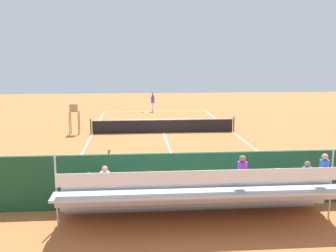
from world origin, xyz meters
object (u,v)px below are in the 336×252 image
Objects in this scene: tennis_player at (153,101)px; tennis_ball_near at (143,112)px; tennis_net at (163,126)px; tennis_racket at (145,113)px; courtside_bench at (263,183)px; equipment_bag at (218,195)px; line_judge at (107,174)px; umpire_chair at (74,116)px; bleacher_stand at (199,194)px.

tennis_ball_near is at bearing 38.08° from tennis_player.
tennis_net is 5.35× the size of tennis_player.
tennis_ball_near is (0.24, 0.08, 0.02)m from tennis_racket.
tennis_player reaches higher than courtside_bench.
equipment_bag is 23.67m from tennis_racket.
line_judge reaches higher than tennis_net.
umpire_chair is 15.24m from equipment_bag.
umpire_chair reaches higher than courtside_bench.
tennis_racket is (3.98, -23.44, -0.54)m from courtside_bench.
tennis_player is 1.00× the size of line_judge.
bleacher_stand is at bearing 93.05° from tennis_ball_near.
line_judge reaches higher than equipment_bag.
courtside_bench is 3.19× the size of tennis_racket.
tennis_player is 24.13m from line_judge.
bleacher_stand reaches higher than line_judge.
line_judge reaches higher than tennis_racket.
line_judge is (2.83, 23.96, 0.00)m from tennis_player.
tennis_net is at bearing -85.23° from equipment_bag.
equipment_bag is at bearing 4.02° from courtside_bench.
bleacher_stand is 5.03× the size of courtside_bench.
line_judge is at bearing -35.80° from bleacher_stand.
bleacher_stand is at bearing 90.74° from tennis_player.
equipment_bag reaches higher than tennis_ball_near.
line_judge is (1.81, 23.17, 0.98)m from tennis_ball_near.
bleacher_stand is 25.50m from tennis_ball_near.
tennis_ball_near is (1.27, -10.09, -0.47)m from tennis_net.
line_judge reaches higher than courtside_bench.
line_judge is (2.04, 23.24, 1.00)m from tennis_racket.
tennis_ball_near reaches higher than tennis_racket.
umpire_chair is 3.79× the size of tennis_racket.
line_judge is (6.02, -0.20, 0.46)m from courtside_bench.
bleacher_stand reaches higher than tennis_player.
line_judge is at bearing 76.76° from tennis_net.
tennis_racket is at bearing -80.37° from courtside_bench.
tennis_ball_near is 23.26m from line_judge.
tennis_racket is at bearing -161.98° from tennis_ball_near.
umpire_chair is 32.42× the size of tennis_ball_near.
tennis_net reaches higher than equipment_bag.
bleacher_stand is at bearing 62.22° from equipment_bag.
tennis_racket is (1.12, -25.53, -0.92)m from bleacher_stand.
tennis_net is at bearing 97.16° from tennis_ball_near.
courtside_bench is (-2.95, 13.27, 0.06)m from tennis_net.
tennis_player is (0.34, -26.25, 0.08)m from bleacher_stand.
courtside_bench is at bearing 97.54° from tennis_player.
equipment_bag is at bearing 175.55° from line_judge.
tennis_player is 3.41× the size of tennis_racket.
tennis_player reaches higher than tennis_net.
equipment_bag is (-1.12, 13.40, -0.32)m from tennis_net.
umpire_chair reaches higher than tennis_ball_near.
equipment_bag is 23.61m from tennis_ball_near.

